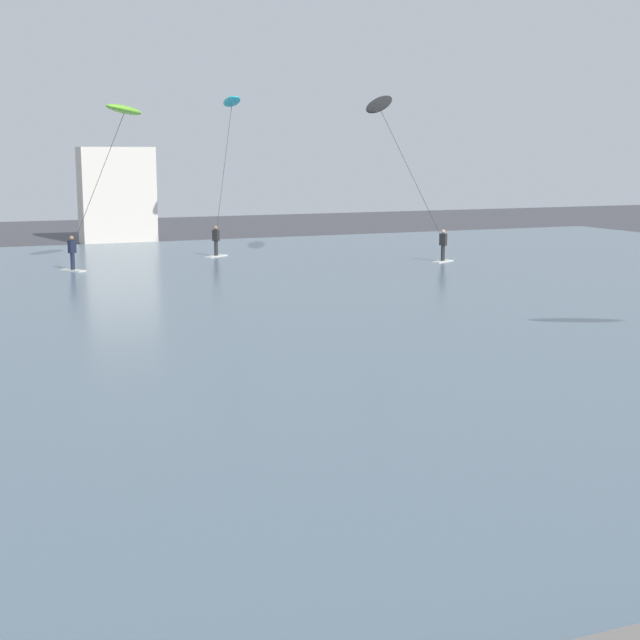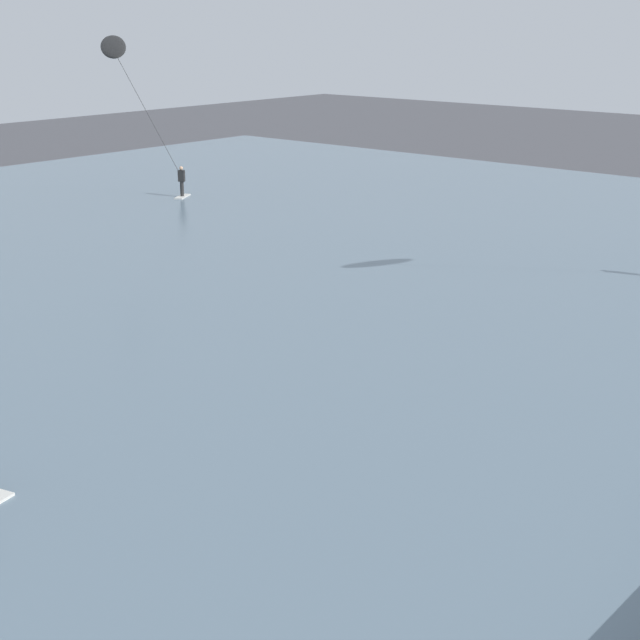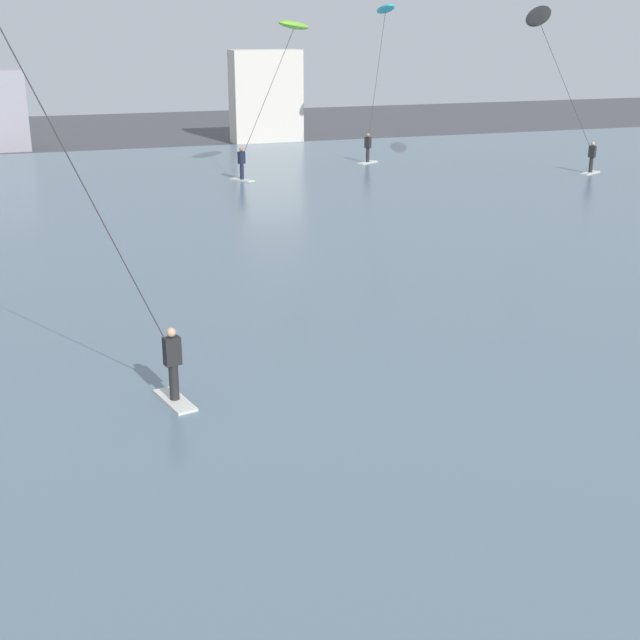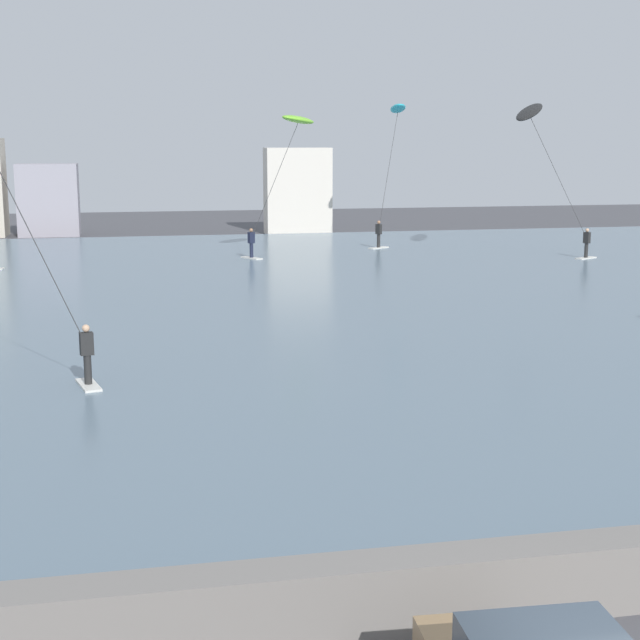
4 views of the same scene
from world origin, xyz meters
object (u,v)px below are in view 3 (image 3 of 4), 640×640
Objects in this scene: kitesurfer_cyan at (383,26)px; kitesurfer_pink at (4,33)px; kitesurfer_black at (542,26)px; kitesurfer_lime at (289,39)px.

kitesurfer_pink is at bearing -122.52° from kitesurfer_cyan.
kitesurfer_cyan is 36.64m from kitesurfer_pink.
kitesurfer_cyan is (-5.52, 7.40, -0.03)m from kitesurfer_black.
kitesurfer_cyan is (7.28, 6.04, 0.54)m from kitesurfer_lime.
kitesurfer_black is at bearing -53.30° from kitesurfer_cyan.
kitesurfer_cyan is at bearing 57.48° from kitesurfer_pink.
kitesurfer_cyan reaches higher than kitesurfer_black.
kitesurfer_black is 9.23m from kitesurfer_cyan.
kitesurfer_black reaches higher than kitesurfer_lime.
kitesurfer_pink is at bearing -116.56° from kitesurfer_lime.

